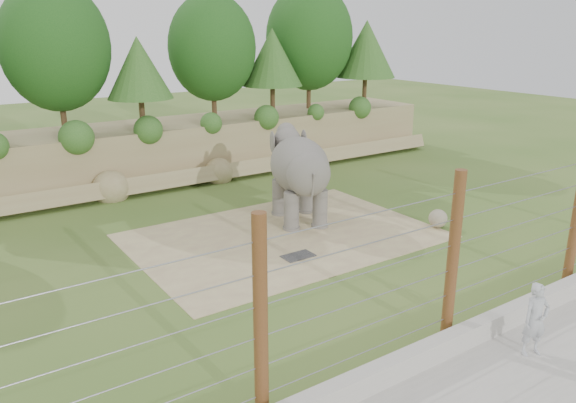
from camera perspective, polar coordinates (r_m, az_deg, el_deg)
ground at (r=16.72m, az=3.89°, el=-6.95°), size 90.00×90.00×0.00m
back_embankment at (r=26.74m, az=-12.14°, el=10.81°), size 30.00×5.52×8.77m
dirt_patch at (r=19.23m, az=-0.45°, el=-3.53°), size 10.00×7.00×0.02m
drain_grate at (r=17.56m, az=1.04°, el=-5.55°), size 1.00×0.60×0.03m
elephant at (r=20.28m, az=1.14°, el=2.39°), size 2.95×4.36×3.25m
stone_ball at (r=20.60m, az=14.99°, el=-1.68°), size 0.66×0.66×0.66m
retaining_wall at (r=13.50m, az=17.43°, el=-12.98°), size 26.00×0.35×0.50m
walkway at (r=12.72m, az=24.63°, el=-17.20°), size 26.00×4.00×0.01m
barrier_fence at (r=13.00m, az=16.42°, el=-5.46°), size 20.26×0.26×4.00m
zookeeper at (r=13.46m, az=23.85°, el=-10.91°), size 0.71×0.57×1.67m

